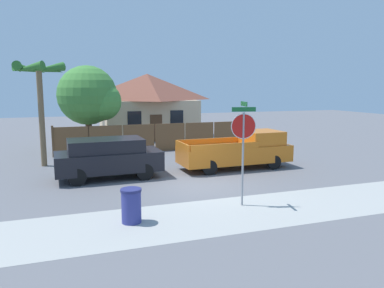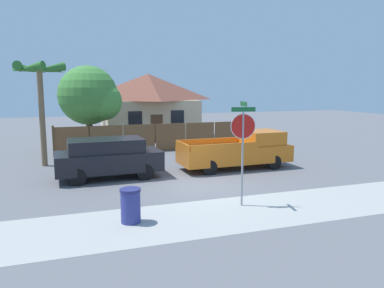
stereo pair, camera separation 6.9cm
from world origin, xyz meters
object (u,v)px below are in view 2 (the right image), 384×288
object	(u,v)px
palm_tree	(40,77)
house	(148,105)
oak_tree	(91,97)
red_suv	(108,157)
orange_pickup	(240,151)
stop_sign	(243,135)
trash_bin	(131,205)

from	to	relation	value
palm_tree	house	bearing A→B (deg)	50.96
oak_tree	red_suv	xyz separation A→B (m)	(0.06, -7.88, -2.44)
oak_tree	orange_pickup	size ratio (longest dim) A/B	0.96
orange_pickup	stop_sign	world-z (taller)	stop_sign
orange_pickup	trash_bin	distance (m)	8.68
red_suv	trash_bin	xyz separation A→B (m)	(-0.02, -5.81, -0.44)
orange_pickup	stop_sign	size ratio (longest dim) A/B	1.58
house	orange_pickup	world-z (taller)	house
house	oak_tree	size ratio (longest dim) A/B	1.43
oak_tree	palm_tree	world-z (taller)	oak_tree
palm_tree	trash_bin	world-z (taller)	palm_tree
oak_tree	palm_tree	size ratio (longest dim) A/B	1.02
orange_pickup	trash_bin	bearing A→B (deg)	-139.13
red_suv	orange_pickup	bearing A→B (deg)	-1.16
stop_sign	trash_bin	size ratio (longest dim) A/B	3.41
house	oak_tree	bearing A→B (deg)	-133.07
red_suv	stop_sign	distance (m)	6.79
trash_bin	house	bearing A→B (deg)	75.89
orange_pickup	trash_bin	xyz separation A→B (m)	(-6.44, -5.81, -0.35)
oak_tree	palm_tree	xyz separation A→B (m)	(-2.73, -4.15, 1.08)
house	red_suv	xyz separation A→B (m)	(-4.69, -12.97, -1.65)
oak_tree	trash_bin	bearing A→B (deg)	-89.84
oak_tree	trash_bin	xyz separation A→B (m)	(0.04, -13.69, -2.88)
stop_sign	trash_bin	bearing A→B (deg)	-162.50
palm_tree	trash_bin	bearing A→B (deg)	-73.80
palm_tree	trash_bin	distance (m)	10.69
orange_pickup	stop_sign	distance (m)	6.19
trash_bin	stop_sign	bearing A→B (deg)	5.84
orange_pickup	stop_sign	xyz separation A→B (m)	(-2.57, -5.42, 1.54)
oak_tree	orange_pickup	xyz separation A→B (m)	(6.47, -7.87, -2.53)
stop_sign	house	bearing A→B (deg)	98.98
stop_sign	trash_bin	xyz separation A→B (m)	(-3.86, -0.40, -1.89)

